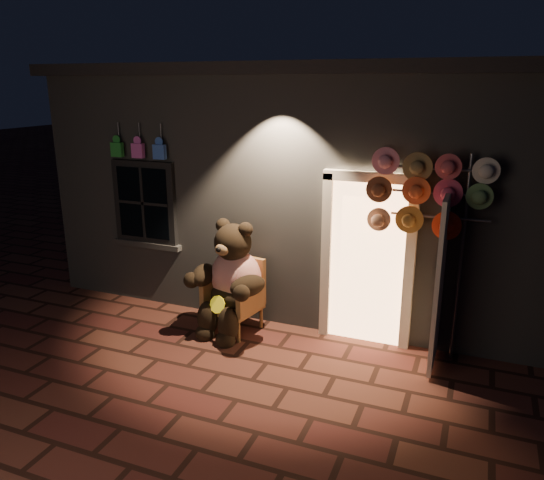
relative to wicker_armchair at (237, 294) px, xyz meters
The scene contains 5 objects.
ground 1.30m from the wicker_armchair, 74.66° to the right, with size 60.00×60.00×0.00m, color #562D21.
shop_building 3.11m from the wicker_armchair, 83.57° to the left, with size 7.30×5.95×3.51m.
wicker_armchair is the anchor object (origin of this frame).
teddy_bear 0.27m from the wicker_armchair, 97.46° to the right, with size 1.13×0.97×1.58m.
hat_rack 2.79m from the wicker_armchair, ahead, with size 1.41×0.22×2.49m.
Camera 1 is at (2.57, -4.79, 3.20)m, focal length 35.00 mm.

